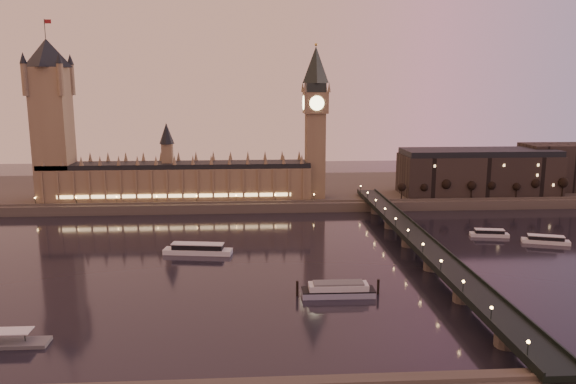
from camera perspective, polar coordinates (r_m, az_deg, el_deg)
The scene contains 19 objects.
ground at distance 272.01m, azimuth -5.86°, elevation -6.99°, with size 700.00×700.00×0.00m, color black.
far_embankment at distance 431.68m, azimuth -1.10°, elevation 0.18°, with size 560.00×130.00×6.00m, color #423D35.
palace_of_westminster at distance 388.03m, azimuth -11.21°, elevation 1.56°, with size 180.00×26.62×52.00m.
victoria_tower at distance 402.00m, azimuth -22.91°, elevation 7.56°, with size 31.68×31.68×118.00m.
big_ben at distance 382.63m, azimuth 2.80°, elevation 7.99°, with size 17.68×17.68×104.00m.
westminster_bridge at distance 281.96m, azimuth 13.15°, elevation -5.41°, with size 13.20×260.00×15.30m.
city_block at distance 435.24m, azimuth 21.37°, elevation 2.08°, with size 155.00×45.00×34.00m.
bare_tree_0 at distance 387.79m, azimuth 11.69°, elevation 0.54°, with size 5.99×5.99×12.17m.
bare_tree_1 at distance 392.21m, azimuth 13.89°, elevation 0.56°, with size 5.99×5.99×12.17m.
bare_tree_2 at distance 397.21m, azimuth 16.04°, elevation 0.58°, with size 5.99×5.99×12.17m.
bare_tree_3 at distance 402.74m, azimuth 18.14°, elevation 0.60°, with size 5.99×5.99×12.17m.
bare_tree_4 at distance 408.80m, azimuth 20.17°, elevation 0.62°, with size 5.99×5.99×12.17m.
bare_tree_5 at distance 415.36m, azimuth 22.15°, elevation 0.64°, with size 5.99×5.99×12.17m.
bare_tree_6 at distance 422.40m, azimuth 24.06°, elevation 0.65°, with size 5.99×5.99×12.17m.
bare_tree_7 at distance 429.89m, azimuth 25.90°, elevation 0.67°, with size 5.99×5.99×12.17m.
cruise_boat_a at distance 284.64m, azimuth -9.15°, elevation -5.75°, with size 34.76×12.28×5.45m.
cruise_boat_b at distance 329.12m, azimuth 24.71°, elevation -4.43°, with size 24.50×13.14×4.40m.
cruise_boat_c at distance 332.10m, azimuth 19.77°, elevation -3.96°, with size 21.40×9.25×4.15m.
moored_barge at distance 228.16m, azimuth 5.13°, elevation -9.86°, with size 33.67×8.50×6.17m.
Camera 1 is at (10.85, -258.71, 83.31)m, focal length 35.00 mm.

